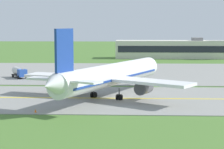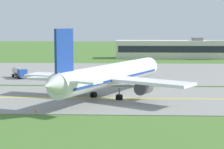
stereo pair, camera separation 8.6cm
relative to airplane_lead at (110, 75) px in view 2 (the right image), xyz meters
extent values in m
plane|color=#47702D|center=(2.10, -0.90, -4.13)|extent=(500.00, 500.00, 0.00)
cube|color=gray|center=(2.10, -0.90, -4.08)|extent=(240.00, 28.00, 0.10)
cube|color=gray|center=(12.10, 41.10, -4.08)|extent=(140.00, 52.00, 0.10)
cube|color=yellow|center=(2.10, -0.90, -4.03)|extent=(220.00, 0.60, 0.01)
cylinder|color=white|center=(0.21, 0.44, 0.07)|extent=(18.33, 32.38, 4.00)
cone|color=white|center=(8.10, 16.84, 0.07)|extent=(4.55, 3.99, 3.80)
cone|color=white|center=(-7.76, -16.14, 0.47)|extent=(4.45, 4.36, 3.40)
cube|color=navy|center=(0.21, 0.44, -0.43)|extent=(17.23, 29.96, 0.36)
cube|color=#1E232D|center=(7.14, 14.86, 0.77)|extent=(3.84, 3.10, 0.70)
cube|color=white|center=(-8.40, 2.14, -0.43)|extent=(15.75, 9.13, 0.50)
cylinder|color=#47474C|center=(-5.73, 3.08, -1.83)|extent=(3.55, 4.06, 2.30)
cylinder|color=black|center=(-5.04, 4.52, -1.83)|extent=(2.00, 1.14, 2.10)
cube|color=white|center=(6.92, -5.22, -0.43)|extent=(15.14, 12.31, 0.50)
cylinder|color=#47474C|center=(5.98, -2.56, -1.83)|extent=(3.55, 4.06, 2.30)
cylinder|color=black|center=(6.68, -1.11, -1.83)|extent=(2.00, 1.14, 2.10)
cube|color=navy|center=(-6.29, -13.08, 5.32)|extent=(2.27, 4.14, 6.50)
cube|color=white|center=(-9.26, -11.87, 0.87)|extent=(6.46, 4.28, 0.30)
cube|color=white|center=(-3.49, -14.65, 0.87)|extent=(6.37, 5.19, 0.30)
cylinder|color=slate|center=(5.84, 12.16, -2.76)|extent=(0.24, 0.24, 1.65)
cylinder|color=black|center=(5.84, 12.16, -3.58)|extent=(0.79, 1.14, 1.10)
cylinder|color=slate|center=(-3.00, -0.24, -2.76)|extent=(0.24, 0.24, 1.65)
cylinder|color=black|center=(-3.25, -0.12, -3.58)|extent=(0.79, 1.14, 1.10)
cylinder|color=black|center=(-2.75, -0.36, -3.58)|extent=(0.79, 1.14, 1.10)
cylinder|color=slate|center=(1.69, -2.49, -2.76)|extent=(0.24, 0.24, 1.65)
cylinder|color=black|center=(1.44, -2.37, -3.58)|extent=(0.79, 1.14, 1.10)
cylinder|color=black|center=(1.94, -2.61, -3.58)|extent=(0.79, 1.14, 1.10)
cube|color=#264CA5|center=(-22.60, 25.36, -2.63)|extent=(2.67, 2.61, 1.80)
cube|color=#1E232D|center=(-22.17, 24.73, -2.32)|extent=(1.59, 1.13, 0.81)
cylinder|color=silver|center=(-24.29, 27.84, -2.38)|extent=(3.85, 4.48, 1.80)
cube|color=#383838|center=(-24.29, 27.84, -3.41)|extent=(4.10, 4.65, 0.24)
cylinder|color=orange|center=(-22.60, 25.36, -1.63)|extent=(0.20, 0.20, 0.18)
cylinder|color=black|center=(-21.77, 25.92, -3.68)|extent=(0.75, 0.91, 0.90)
cylinder|color=black|center=(-23.43, 24.79, -3.68)|extent=(0.75, 0.91, 0.90)
cylinder|color=black|center=(-23.89, 29.12, -3.68)|extent=(0.75, 0.91, 0.90)
cylinder|color=black|center=(-25.63, 27.94, -3.68)|extent=(0.75, 0.91, 0.90)
cube|color=beige|center=(20.64, 91.19, -0.67)|extent=(45.25, 10.00, 6.92)
cube|color=#1E232D|center=(20.64, 86.14, -0.33)|extent=(43.44, 0.10, 2.49)
cube|color=slate|center=(29.69, 91.19, 3.39)|extent=(4.00, 4.00, 1.20)
cone|color=orange|center=(-10.68, -13.71, -3.83)|extent=(0.44, 0.44, 0.60)
camera|label=1|loc=(3.53, -76.31, 9.26)|focal=68.31mm
camera|label=2|loc=(3.62, -76.31, 9.26)|focal=68.31mm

